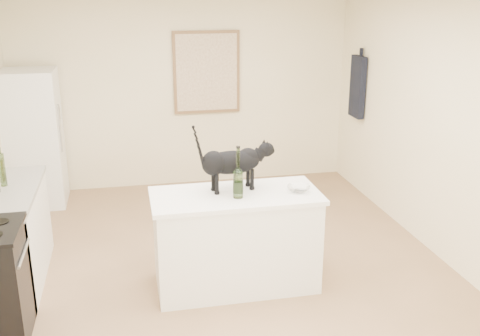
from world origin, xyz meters
The scene contains 16 objects.
floor centered at (0.00, 0.00, 0.00)m, with size 5.50×5.50×0.00m, color #9A7352.
wall_back centered at (0.00, 2.75, 1.30)m, with size 4.50×4.50×0.00m, color #F4E4BD.
wall_front centered at (0.00, -2.75, 1.30)m, with size 4.50×4.50×0.00m, color #F4E4BD.
wall_right centered at (2.25, 0.00, 1.30)m, with size 5.50×5.50×0.00m, color #F4E4BD.
island_base centered at (0.10, -0.20, 0.43)m, with size 1.44×0.67×0.86m, color white.
island_top centered at (0.10, -0.20, 0.88)m, with size 1.50×0.70×0.04m, color white.
left_cabinets centered at (-1.95, 0.30, 0.43)m, with size 0.60×1.40×0.86m, color white.
left_countertop centered at (-1.95, 0.30, 0.88)m, with size 0.62×1.44×0.04m, color gray.
fridge centered at (-1.95, 2.35, 0.85)m, with size 0.68×0.68×1.70m, color white.
artwork_frame centered at (0.30, 2.72, 1.55)m, with size 0.90×0.03×1.10m, color brown.
artwork_canvas centered at (0.30, 2.70, 1.55)m, with size 0.82×0.00×1.02m, color beige.
hanging_garment centered at (2.19, 2.05, 1.40)m, with size 0.08×0.34×0.80m, color black.
black_cat centered at (0.08, -0.10, 1.13)m, with size 0.67×0.20×0.47m, color black, non-canonical shape.
wine_bottle centered at (0.10, -0.29, 1.10)m, with size 0.09×0.09×0.41m, color #325622.
glass_bowl centered at (0.66, -0.26, 0.92)m, with size 0.20×0.20×0.05m, color white.
fridge_paper centered at (-1.60, 2.35, 1.18)m, with size 0.01×0.15×0.19m, color white.
Camera 1 is at (-0.81, -4.70, 2.63)m, focal length 41.56 mm.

